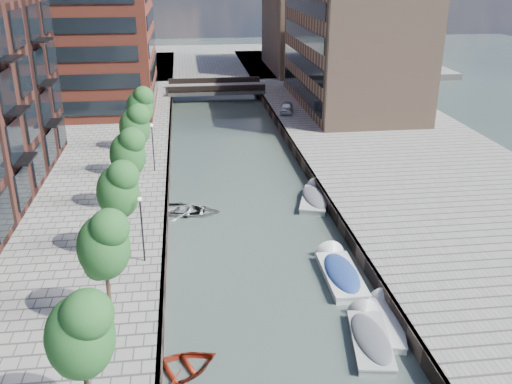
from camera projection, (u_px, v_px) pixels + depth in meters
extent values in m
plane|color=#38473F|center=(239.00, 178.00, 49.95)|extent=(300.00, 300.00, 0.00)
cube|color=gray|center=(414.00, 165.00, 51.64)|extent=(20.00, 140.00, 1.00)
cube|color=#332823|center=(168.00, 176.00, 49.05)|extent=(0.25, 140.00, 1.00)
cube|color=#332823|center=(307.00, 170.00, 50.48)|extent=(0.25, 140.00, 1.00)
cube|color=gray|center=(207.00, 62.00, 104.96)|extent=(80.00, 40.00, 1.00)
cube|color=#8F6F57|center=(351.00, 47.00, 69.08)|extent=(12.00, 25.00, 14.00)
cube|color=#8F6F57|center=(307.00, 19.00, 92.62)|extent=(12.00, 20.00, 16.00)
cube|color=gray|center=(216.00, 89.00, 78.91)|extent=(13.00, 6.00, 0.60)
cube|color=#332823|center=(217.00, 89.00, 76.11)|extent=(13.00, 0.40, 0.80)
cube|color=#332823|center=(214.00, 81.00, 81.26)|extent=(13.00, 0.40, 0.80)
ellipsoid|color=#225B28|center=(80.00, 332.00, 20.28)|extent=(2.50, 2.50, 3.25)
cylinder|color=#382619|center=(109.00, 293.00, 27.74)|extent=(0.20, 0.20, 3.20)
ellipsoid|color=#225B28|center=(103.00, 243.00, 26.72)|extent=(2.50, 2.50, 3.25)
cylinder|color=#382619|center=(122.00, 231.00, 34.18)|extent=(0.20, 0.20, 3.20)
ellipsoid|color=#225B28|center=(118.00, 188.00, 33.16)|extent=(2.50, 2.50, 3.25)
cylinder|color=#382619|center=(131.00, 188.00, 40.62)|extent=(0.20, 0.20, 3.20)
ellipsoid|color=#225B28|center=(127.00, 152.00, 39.60)|extent=(2.50, 2.50, 3.25)
cylinder|color=#382619|center=(137.00, 157.00, 47.06)|extent=(0.20, 0.20, 3.20)
ellipsoid|color=#225B28|center=(134.00, 125.00, 46.04)|extent=(2.50, 2.50, 3.25)
cylinder|color=#382619|center=(142.00, 134.00, 53.50)|extent=(0.20, 0.20, 3.20)
ellipsoid|color=#225B28|center=(140.00, 105.00, 52.48)|extent=(2.50, 2.50, 3.25)
cylinder|color=black|center=(142.00, 231.00, 33.27)|extent=(0.10, 0.10, 4.00)
sphere|color=#FFF2CC|center=(140.00, 199.00, 32.52)|extent=(0.24, 0.24, 0.24)
cylinder|color=black|center=(153.00, 148.00, 47.99)|extent=(0.10, 0.10, 4.00)
sphere|color=#FFF2CC|center=(152.00, 125.00, 47.24)|extent=(0.24, 0.24, 0.24)
imported|color=maroon|center=(176.00, 374.00, 26.15)|extent=(5.13, 4.50, 0.88)
imported|color=silver|center=(192.00, 214.00, 42.79)|extent=(4.71, 3.71, 0.88)
imported|color=black|center=(180.00, 212.00, 43.18)|extent=(4.73, 4.00, 0.84)
cube|color=#B0B0AE|center=(370.00, 345.00, 28.04)|extent=(2.46, 4.86, 0.66)
cube|color=#B0B0AE|center=(371.00, 339.00, 27.91)|extent=(2.56, 4.97, 0.10)
cone|color=#B0B0AE|center=(364.00, 317.00, 30.17)|extent=(1.84, 1.18, 1.71)
ellipsoid|color=#4E5055|center=(371.00, 338.00, 27.89)|extent=(2.29, 4.44, 0.56)
cube|color=white|center=(386.00, 328.00, 29.39)|extent=(2.61, 4.51, 0.60)
cube|color=white|center=(387.00, 322.00, 29.27)|extent=(2.71, 4.62, 0.09)
cone|color=white|center=(384.00, 304.00, 31.32)|extent=(1.73, 1.21, 1.57)
cube|color=white|center=(341.00, 279.00, 33.84)|extent=(1.98, 5.22, 0.73)
cube|color=white|center=(342.00, 274.00, 33.69)|extent=(2.08, 5.33, 0.11)
cone|color=white|center=(331.00, 258.00, 36.21)|extent=(1.93, 1.04, 1.92)
ellipsoid|color=navy|center=(342.00, 273.00, 33.67)|extent=(1.87, 4.76, 0.63)
cube|color=beige|center=(315.00, 202.00, 44.72)|extent=(3.28, 5.39, 0.72)
cube|color=beige|center=(315.00, 198.00, 44.57)|extent=(3.40, 5.52, 0.11)
cone|color=beige|center=(317.00, 190.00, 47.01)|extent=(2.08, 1.50, 1.87)
ellipsoid|color=#57595F|center=(315.00, 197.00, 44.55)|extent=(3.05, 4.94, 0.62)
imported|color=silver|center=(287.00, 108.00, 67.36)|extent=(2.22, 3.85, 1.23)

